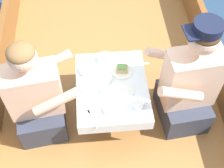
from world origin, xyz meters
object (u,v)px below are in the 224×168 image
object	(u,v)px
coffee_cup_port	(106,79)
tin_can	(106,91)
sandwich	(122,69)
person_port	(37,98)
person_starboard	(188,85)
coffee_cup_starboard	(139,104)

from	to	relation	value
coffee_cup_port	tin_can	distance (m)	0.11
sandwich	person_port	bearing A→B (deg)	-163.81
person_starboard	coffee_cup_starboard	size ratio (longest dim) A/B	10.39
person_port	coffee_cup_starboard	bearing A→B (deg)	-18.75
person_port	sandwich	bearing A→B (deg)	8.72
coffee_cup_port	tin_can	world-z (taller)	coffee_cup_port
tin_can	coffee_cup_port	bearing A→B (deg)	83.15
person_port	coffee_cup_port	size ratio (longest dim) A/B	9.88
person_port	coffee_cup_starboard	size ratio (longest dim) A/B	9.25
coffee_cup_starboard	coffee_cup_port	bearing A→B (deg)	131.55
sandwich	coffee_cup_starboard	world-z (taller)	coffee_cup_starboard
person_starboard	tin_can	bearing A→B (deg)	-6.11
person_port	person_starboard	xyz separation A→B (m)	(1.15, -0.02, 0.06)
person_starboard	tin_can	size ratio (longest dim) A/B	15.73
person_port	person_starboard	world-z (taller)	person_starboard
person_starboard	coffee_cup_port	xyz separation A→B (m)	(-0.62, 0.11, -0.00)
person_starboard	sandwich	world-z (taller)	person_starboard
coffee_cup_starboard	person_starboard	bearing A→B (deg)	18.66
person_starboard	coffee_cup_port	world-z (taller)	person_starboard
coffee_cup_port	coffee_cup_starboard	distance (m)	0.33
sandwich	tin_can	xyz separation A→B (m)	(-0.15, -0.21, -0.00)
tin_can	person_port	bearing A→B (deg)	178.78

